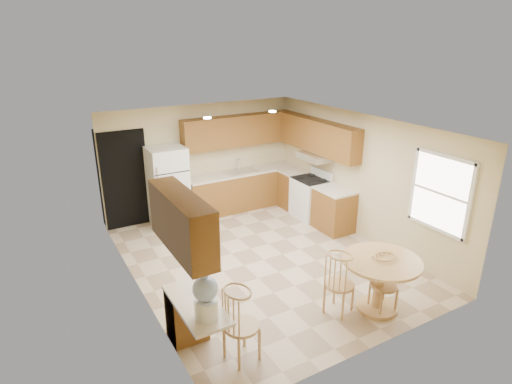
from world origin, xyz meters
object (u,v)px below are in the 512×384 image
chair_table_b (389,282)px  water_crock (206,297)px  chair_table_a (344,280)px  dining_table (380,277)px  stove (310,198)px  chair_desk (245,321)px  refrigerator (168,187)px

chair_table_b → water_crock: bearing=1.1°
chair_table_a → water_crock: size_ratio=1.55×
dining_table → chair_table_a: size_ratio=1.18×
dining_table → chair_table_b: 0.14m
chair_table_a → chair_table_b: chair_table_a is taller
stove → chair_desk: (-3.47, -3.33, 0.15)m
chair_table_b → chair_desk: (-2.31, 0.14, 0.08)m
chair_desk → water_crock: (-0.45, 0.13, 0.43)m
refrigerator → stove: refrigerator is taller
stove → chair_table_b: (-1.17, -3.46, 0.07)m
refrigerator → stove: size_ratio=1.58×
chair_table_a → water_crock: bearing=-110.9°
stove → chair_table_a: (-1.77, -3.18, 0.12)m
dining_table → chair_table_a: bearing=164.0°
chair_table_a → chair_desk: (-1.71, -0.15, 0.03)m
dining_table → stove: bearing=69.9°
dining_table → chair_table_a: 0.57m
dining_table → water_crock: bearing=177.2°
chair_table_a → chair_table_b: (0.60, -0.29, -0.05)m
chair_table_a → chair_table_b: 0.67m
stove → water_crock: 5.10m
chair_table_b → refrigerator: bearing=-63.4°
chair_table_a → chair_table_b: bearing=42.7°
stove → chair_desk: size_ratio=1.08×
stove → chair_table_b: 3.66m
stove → water_crock: (-3.92, -3.20, 0.58)m
stove → chair_table_b: stove is taller
refrigerator → dining_table: 4.85m
stove → dining_table: 3.55m
refrigerator → chair_desk: (-0.60, -4.55, -0.24)m
stove → dining_table: (-1.22, -3.33, 0.09)m
refrigerator → water_crock: (-1.05, -4.42, 0.19)m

